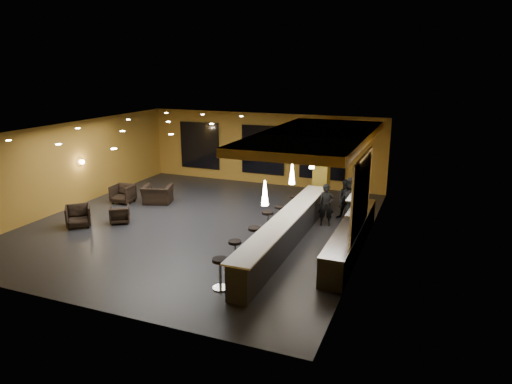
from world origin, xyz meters
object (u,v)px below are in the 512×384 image
at_px(prep_counter, 351,237).
at_px(armchair_a, 78,216).
at_px(armchair_d, 157,194).
at_px(armchair_b, 120,214).
at_px(armchair_c, 123,194).
at_px(bar_counter, 286,232).
at_px(staff_b, 347,200).
at_px(staff_a, 326,205).
at_px(bar_stool_3, 268,220).
at_px(column, 322,166).
at_px(bar_stool_5, 294,203).
at_px(bar_stool_1, 235,250).
at_px(pendant_0, 265,193).
at_px(bar_stool_4, 279,213).
at_px(pendant_2, 312,159).
at_px(staff_c, 352,200).
at_px(pendant_1, 292,174).
at_px(bar_stool_2, 255,236).
at_px(bar_stool_0, 220,269).

distance_m(prep_counter, armchair_a, 9.80).
bearing_deg(armchair_d, armchair_b, 74.90).
bearing_deg(armchair_a, armchair_c, 55.49).
distance_m(bar_counter, staff_b, 3.70).
bearing_deg(staff_a, armchair_b, -175.46).
distance_m(armchair_c, bar_stool_3, 7.24).
distance_m(column, armchair_c, 8.53).
height_order(armchair_b, bar_stool_5, bar_stool_5).
height_order(bar_counter, bar_stool_1, bar_counter).
bearing_deg(bar_stool_5, bar_stool_3, -94.76).
bearing_deg(armchair_b, armchair_a, 2.44).
bearing_deg(prep_counter, bar_stool_3, 174.00).
height_order(bar_counter, armchair_a, bar_counter).
distance_m(pendant_0, bar_stool_5, 5.62).
xyz_separation_m(bar_stool_1, bar_stool_4, (0.05, 3.86, -0.04)).
bearing_deg(prep_counter, bar_counter, -165.96).
bearing_deg(staff_b, armchair_c, -163.47).
xyz_separation_m(armchair_a, bar_stool_4, (6.82, 2.83, 0.08)).
distance_m(bar_counter, bar_stool_5, 3.34).
height_order(bar_counter, armchair_d, bar_counter).
xyz_separation_m(staff_a, staff_b, (0.57, 0.93, 0.00)).
distance_m(prep_counter, armchair_b, 8.56).
relative_size(armchair_d, bar_stool_5, 1.51).
relative_size(staff_b, bar_stool_4, 2.12).
bearing_deg(armchair_b, armchair_c, -90.48).
bearing_deg(bar_stool_1, staff_a, 69.84).
height_order(armchair_b, bar_stool_3, bar_stool_3).
bearing_deg(pendant_0, armchair_b, 163.40).
distance_m(prep_counter, pendant_2, 3.73).
bearing_deg(pendant_0, bar_stool_3, 108.57).
xyz_separation_m(staff_a, staff_c, (0.81, 0.61, 0.10)).
bearing_deg(bar_stool_5, bar_stool_4, -95.94).
relative_size(bar_counter, column, 2.29).
bearing_deg(pendant_0, staff_a, 81.04).
xyz_separation_m(pendant_1, armchair_a, (-7.70, -1.44, -1.96)).
bearing_deg(staff_c, staff_b, 138.82).
xyz_separation_m(bar_counter, column, (0.00, 4.60, 1.25)).
relative_size(prep_counter, staff_a, 3.84).
bearing_deg(armchair_d, bar_stool_3, 145.28).
bearing_deg(armchair_d, armchair_a, 56.32).
relative_size(pendant_2, bar_stool_2, 0.83).
height_order(armchair_a, armchair_b, armchair_a).
bearing_deg(bar_stool_3, bar_stool_2, -84.22).
distance_m(staff_c, armchair_b, 8.70).
height_order(pendant_2, armchair_a, pendant_2).
xyz_separation_m(pendant_2, armchair_c, (-8.06, -0.87, -1.96)).
distance_m(bar_stool_2, bar_stool_3, 1.63).
distance_m(armchair_a, bar_stool_0, 7.39).
relative_size(column, bar_stool_0, 4.08).
bearing_deg(pendant_2, bar_stool_5, 160.60).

